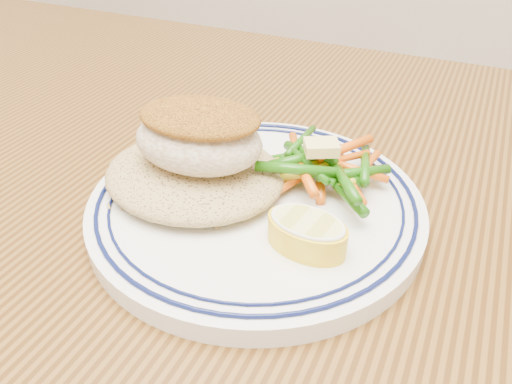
% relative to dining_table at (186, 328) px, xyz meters
% --- Properties ---
extents(dining_table, '(1.50, 0.90, 0.75)m').
position_rel_dining_table_xyz_m(dining_table, '(0.00, 0.00, 0.00)').
color(dining_table, '#45290D').
rests_on(dining_table, ground).
extents(plate, '(0.24, 0.24, 0.02)m').
position_rel_dining_table_xyz_m(plate, '(0.04, 0.05, 0.11)').
color(plate, white).
rests_on(plate, dining_table).
extents(rice_pilaf, '(0.14, 0.12, 0.03)m').
position_rel_dining_table_xyz_m(rice_pilaf, '(-0.01, 0.04, 0.12)').
color(rice_pilaf, '#A18650').
rests_on(rice_pilaf, plate).
extents(fish_fillet, '(0.10, 0.08, 0.05)m').
position_rel_dining_table_xyz_m(fish_fillet, '(-0.00, 0.04, 0.16)').
color(fish_fillet, beige).
rests_on(fish_fillet, rice_pilaf).
extents(vegetable_pile, '(0.10, 0.10, 0.03)m').
position_rel_dining_table_xyz_m(vegetable_pile, '(0.08, 0.09, 0.13)').
color(vegetable_pile, '#E25A0B').
rests_on(vegetable_pile, plate).
extents(butter_pat, '(0.03, 0.03, 0.01)m').
position_rel_dining_table_xyz_m(butter_pat, '(0.08, 0.08, 0.15)').
color(butter_pat, '#F8DD79').
rests_on(butter_pat, vegetable_pile).
extents(lemon_wedge, '(0.06, 0.06, 0.02)m').
position_rel_dining_table_xyz_m(lemon_wedge, '(0.09, 0.01, 0.12)').
color(lemon_wedge, yellow).
rests_on(lemon_wedge, plate).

